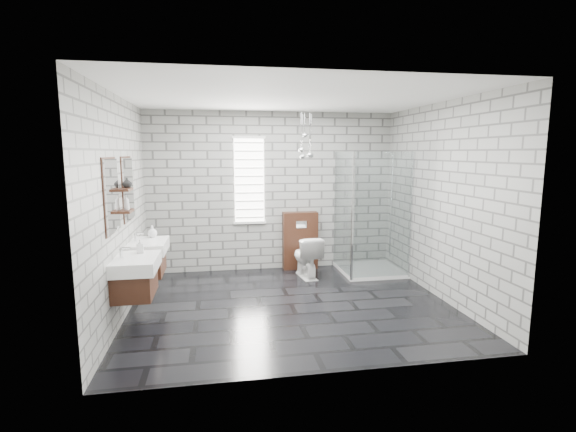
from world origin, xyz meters
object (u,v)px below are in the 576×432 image
object	(u,v)px
vanity_left	(132,266)
shower_enclosure	(367,244)
toilet	(306,256)
vanity_right	(145,248)
cistern_panel	(300,240)

from	to	relation	value
vanity_left	shower_enclosure	size ratio (longest dim) A/B	0.77
vanity_left	shower_enclosure	bearing A→B (deg)	26.03
toilet	shower_enclosure	bearing A→B (deg)	172.26
vanity_right	toilet	distance (m)	2.53
cistern_panel	shower_enclosure	xyz separation A→B (m)	(1.04, -0.52, 0.00)
vanity_right	toilet	size ratio (longest dim) A/B	2.30
vanity_right	toilet	world-z (taller)	vanity_right
cistern_panel	toilet	xyz separation A→B (m)	(0.00, -0.51, -0.16)
vanity_left	cistern_panel	world-z (taller)	vanity_left
shower_enclosure	toilet	bearing A→B (deg)	179.68
vanity_left	vanity_right	xyz separation A→B (m)	(0.00, 0.88, 0.00)
vanity_left	toilet	distance (m)	2.93
shower_enclosure	cistern_panel	bearing A→B (deg)	153.46
vanity_left	cistern_panel	distance (m)	3.23
toilet	vanity_left	bearing A→B (deg)	27.73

